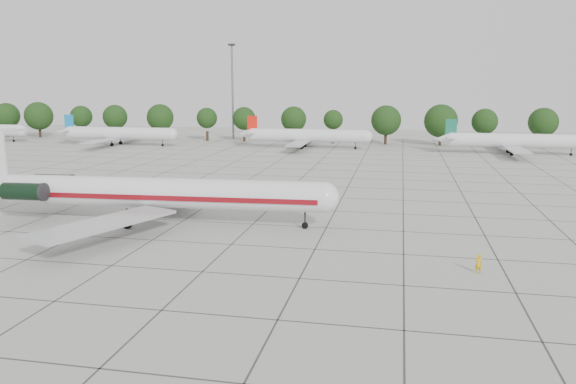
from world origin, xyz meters
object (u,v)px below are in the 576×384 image
at_px(main_airliner, 141,192).
at_px(bg_airliner_b, 119,134).
at_px(floodlight_mast, 232,86).
at_px(bg_airliner_c, 307,136).
at_px(ground_crew, 478,264).
at_px(bg_airliner_d, 515,141).

height_order(main_airliner, bg_airliner_b, main_airliner).
height_order(main_airliner, floodlight_mast, floodlight_mast).
distance_m(main_airliner, bg_airliner_c, 74.84).
height_order(bg_airliner_b, bg_airliner_c, same).
distance_m(main_airliner, ground_crew, 35.46).
distance_m(bg_airliner_b, bg_airliner_d, 91.84).
height_order(bg_airliner_c, bg_airliner_d, same).
bearing_deg(bg_airliner_b, main_airliner, -60.48).
height_order(ground_crew, bg_airliner_b, bg_airliner_b).
relative_size(main_airliner, floodlight_mast, 1.63).
distance_m(ground_crew, floodlight_mast, 116.90).
bearing_deg(bg_airliner_c, floodlight_mast, 141.20).
xyz_separation_m(bg_airliner_c, floodlight_mast, (-23.80, 19.13, 11.37)).
xyz_separation_m(ground_crew, floodlight_mast, (-51.85, 103.90, 13.49)).
distance_m(ground_crew, bg_airliner_c, 89.31).
xyz_separation_m(bg_airliner_b, bg_airliner_c, (46.30, 3.11, 0.00)).
bearing_deg(bg_airliner_b, ground_crew, -47.68).
bearing_deg(floodlight_mast, bg_airliner_c, -38.80).
xyz_separation_m(main_airliner, bg_airliner_b, (-40.48, 71.50, -0.53)).
relative_size(bg_airliner_b, floodlight_mast, 1.11).
xyz_separation_m(ground_crew, bg_airliner_c, (-28.05, 84.76, 2.12)).
bearing_deg(ground_crew, bg_airliner_b, -56.91).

